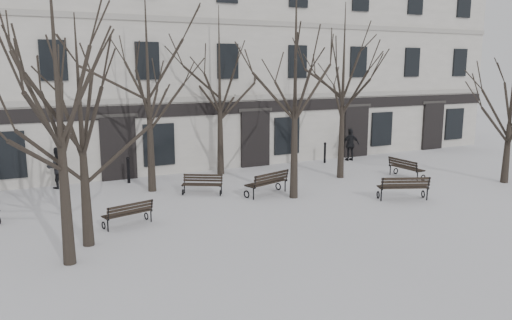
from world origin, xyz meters
TOP-DOWN VIEW (x-y plane):
  - ground at (0.00, 0.00)m, footprint 100.00×100.00m
  - building at (0.00, 12.96)m, footprint 40.40×10.20m
  - tree_0 at (-6.77, -1.65)m, footprint 5.62×5.62m
  - tree_1 at (-6.11, -0.43)m, footprint 4.59×4.59m
  - tree_2 at (2.02, 1.54)m, footprint 6.04×6.04m
  - tree_3 at (11.87, -0.44)m, footprint 4.42×4.42m
  - tree_4 at (-2.74, 5.11)m, footprint 5.90×5.90m
  - tree_5 at (1.16, 7.00)m, footprint 5.54×5.54m
  - tree_6 at (5.89, 3.73)m, footprint 5.57×5.57m
  - bench_1 at (-4.67, 0.86)m, footprint 1.70×0.97m
  - bench_2 at (5.67, -0.68)m, footprint 2.02×1.37m
  - bench_3 at (-1.04, 3.67)m, footprint 1.67×1.31m
  - bench_4 at (1.28, 2.36)m, footprint 2.06×1.28m
  - bench_5 at (8.56, 2.30)m, footprint 0.73×1.85m
  - bollard_a at (-3.28, 7.04)m, footprint 0.15×0.15m
  - bollard_b at (7.29, 7.08)m, footprint 0.15×0.15m
  - pedestrian_b at (-6.19, 7.43)m, footprint 0.88×0.69m
  - pedestrian_c at (8.94, 7.02)m, footprint 1.11×0.59m

SIDE VIEW (x-z plane):
  - ground at x=0.00m, z-range 0.00..0.00m
  - pedestrian_b at x=-6.19m, z-range -0.89..0.89m
  - pedestrian_c at x=8.94m, z-range -0.90..0.90m
  - bench_1 at x=-4.67m, z-range 0.04..0.85m
  - bench_3 at x=-1.04m, z-range 0.04..0.85m
  - bench_5 at x=8.56m, z-range 0.04..0.96m
  - bench_2 at x=5.67m, z-range 0.04..1.01m
  - bench_4 at x=1.28m, z-range 0.04..1.03m
  - bollard_b at x=7.29m, z-range 0.04..1.17m
  - bollard_a at x=-3.28m, z-range 0.04..1.23m
  - tree_3 at x=11.87m, z-range 0.79..7.10m
  - tree_1 at x=-6.11m, z-range 0.82..7.38m
  - tree_5 at x=1.16m, z-range 0.99..8.91m
  - tree_6 at x=5.89m, z-range 1.00..8.96m
  - tree_0 at x=-6.77m, z-range 1.00..9.03m
  - tree_4 at x=-2.74m, z-range 1.06..9.49m
  - tree_2 at x=2.02m, z-range 1.08..9.70m
  - building at x=0.00m, z-range -0.18..11.22m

